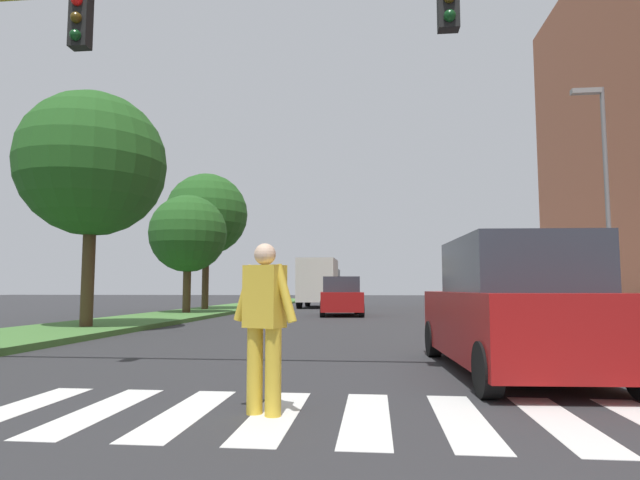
{
  "coord_description": "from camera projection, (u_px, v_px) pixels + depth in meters",
  "views": [
    {
      "loc": [
        0.54,
        2.24,
        1.24
      ],
      "look_at": [
        -1.32,
        20.27,
        2.9
      ],
      "focal_mm": 29.78,
      "sensor_mm": 36.0,
      "label": 1
    }
  ],
  "objects": [
    {
      "name": "tree_far",
      "position": [
        188.0,
        234.0,
        24.37
      ],
      "size": [
        3.55,
        3.55,
        5.38
      ],
      "color": "#4C3823",
      "rests_on": "median_strip"
    },
    {
      "name": "pedestrian_performer",
      "position": [
        264.0,
        319.0,
        5.27
      ],
      "size": [
        0.72,
        0.38,
        1.69
      ],
      "color": "gold",
      "rests_on": "ground_plane"
    },
    {
      "name": "tree_distant",
      "position": [
        207.0,
        215.0,
        28.58
      ],
      "size": [
        4.37,
        4.37,
        7.26
      ],
      "color": "#4C3823",
      "rests_on": "median_strip"
    },
    {
      "name": "median_strip",
      "position": [
        203.0,
        312.0,
        26.28
      ],
      "size": [
        3.48,
        64.0,
        0.15
      ],
      "primitive_type": "cube",
      "color": "#477A38",
      "rests_on": "ground_plane"
    },
    {
      "name": "truck_box_delivery",
      "position": [
        319.0,
        282.0,
        34.73
      ],
      "size": [
        2.4,
        6.2,
        3.1
      ],
      "color": "#474C51",
      "rests_on": "ground_plane"
    },
    {
      "name": "traffic_light_gantry",
      "position": [
        79.0,
        69.0,
        7.63
      ],
      "size": [
        9.62,
        0.3,
        6.0
      ],
      "color": "gold",
      "rests_on": "median_strip"
    },
    {
      "name": "sedan_midblock",
      "position": [
        341.0,
        298.0,
        24.35
      ],
      "size": [
        2.28,
        4.3,
        1.77
      ],
      "color": "maroon",
      "rests_on": "ground_plane"
    },
    {
      "name": "crosswalk",
      "position": [
        320.0,
        416.0,
        5.15
      ],
      "size": [
        6.75,
        2.2,
        0.01
      ],
      "color": "silver",
      "rests_on": "ground_plane"
    },
    {
      "name": "sidewalk_right",
      "position": [
        544.0,
        314.0,
        24.61
      ],
      "size": [
        3.0,
        64.0,
        0.15
      ],
      "primitive_type": "cube",
      "color": "#9E9991",
      "rests_on": "ground_plane"
    },
    {
      "name": "tree_mid",
      "position": [
        92.0,
        165.0,
        15.69
      ],
      "size": [
        4.28,
        4.28,
        6.9
      ],
      "color": "#4C3823",
      "rests_on": "median_strip"
    },
    {
      "name": "suv_crossing",
      "position": [
        514.0,
        309.0,
        7.79
      ],
      "size": [
        2.2,
        4.7,
        1.97
      ],
      "color": "maroon",
      "rests_on": "ground_plane"
    },
    {
      "name": "ground_plane",
      "position": [
        365.0,
        312.0,
        27.44
      ],
      "size": [
        140.0,
        140.0,
        0.0
      ],
      "primitive_type": "plane",
      "color": "#2D2D30"
    },
    {
      "name": "street_lamp_right",
      "position": [
        603.0,
        182.0,
        16.72
      ],
      "size": [
        1.02,
        0.24,
        7.5
      ],
      "color": "slate",
      "rests_on": "sidewalk_right"
    }
  ]
}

